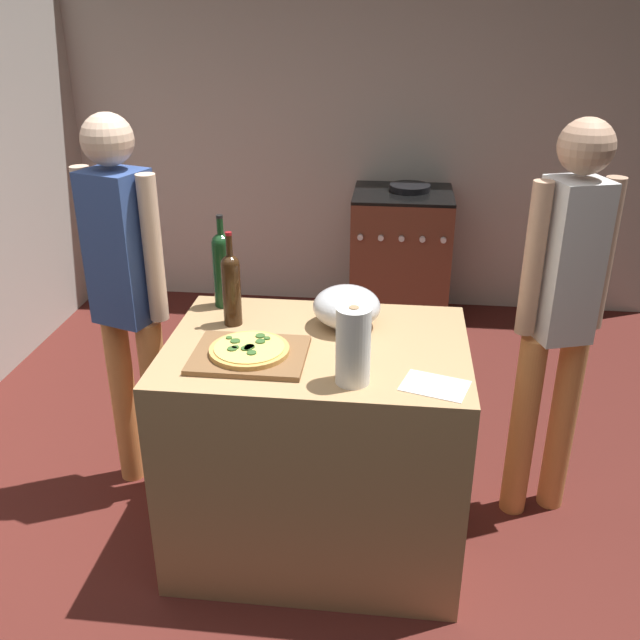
# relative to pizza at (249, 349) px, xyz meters

# --- Properties ---
(ground_plane) EXTENTS (4.41, 3.72, 0.02)m
(ground_plane) POSITION_rel_pizza_xyz_m (0.11, 1.13, -0.94)
(ground_plane) COLOR #511E19
(kitchen_wall_rear) EXTENTS (4.41, 0.10, 2.60)m
(kitchen_wall_rear) POSITION_rel_pizza_xyz_m (0.11, 2.75, 0.37)
(kitchen_wall_rear) COLOR #BCB7AD
(kitchen_wall_rear) RESTS_ON ground_plane
(counter) EXTENTS (1.11, 0.80, 0.90)m
(counter) POSITION_rel_pizza_xyz_m (0.22, 0.14, -0.48)
(counter) COLOR tan
(counter) RESTS_ON ground_plane
(cutting_board) EXTENTS (0.40, 0.32, 0.02)m
(cutting_board) POSITION_rel_pizza_xyz_m (0.00, -0.00, -0.02)
(cutting_board) COLOR brown
(cutting_board) RESTS_ON counter
(pizza) EXTENTS (0.28, 0.28, 0.03)m
(pizza) POSITION_rel_pizza_xyz_m (0.00, 0.00, 0.00)
(pizza) COLOR tan
(pizza) RESTS_ON cutting_board
(mixing_bowl) EXTENTS (0.26, 0.26, 0.16)m
(mixing_bowl) POSITION_rel_pizza_xyz_m (0.32, 0.30, 0.05)
(mixing_bowl) COLOR #B2B2B7
(mixing_bowl) RESTS_ON counter
(paper_towel_roll) EXTENTS (0.11, 0.11, 0.27)m
(paper_towel_roll) POSITION_rel_pizza_xyz_m (0.37, -0.13, 0.10)
(paper_towel_roll) COLOR white
(paper_towel_roll) RESTS_ON counter
(wine_bottle_clear) EXTENTS (0.07, 0.07, 0.37)m
(wine_bottle_clear) POSITION_rel_pizza_xyz_m (-0.12, 0.27, 0.13)
(wine_bottle_clear) COLOR #331E0F
(wine_bottle_clear) RESTS_ON counter
(wine_bottle_dark) EXTENTS (0.08, 0.08, 0.38)m
(wine_bottle_dark) POSITION_rel_pizza_xyz_m (-0.20, 0.45, 0.14)
(wine_bottle_dark) COLOR #143819
(wine_bottle_dark) RESTS_ON counter
(recipe_sheet) EXTENTS (0.24, 0.21, 0.00)m
(recipe_sheet) POSITION_rel_pizza_xyz_m (0.64, -0.13, -0.03)
(recipe_sheet) COLOR white
(recipe_sheet) RESTS_ON counter
(stove) EXTENTS (0.64, 0.60, 0.96)m
(stove) POSITION_rel_pizza_xyz_m (0.53, 2.35, -0.47)
(stove) COLOR brown
(stove) RESTS_ON ground_plane
(person_in_stripes) EXTENTS (0.38, 0.26, 1.68)m
(person_in_stripes) POSITION_rel_pizza_xyz_m (-0.60, 0.42, 0.04)
(person_in_stripes) COLOR #D88C4C
(person_in_stripes) RESTS_ON ground_plane
(person_in_red) EXTENTS (0.35, 0.25, 1.68)m
(person_in_red) POSITION_rel_pizza_xyz_m (1.15, 0.44, 0.03)
(person_in_red) COLOR #D88C4C
(person_in_red) RESTS_ON ground_plane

